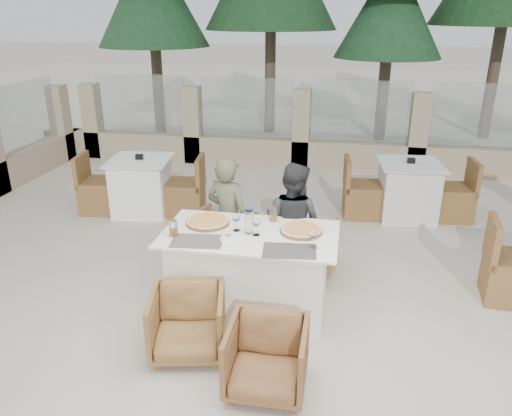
% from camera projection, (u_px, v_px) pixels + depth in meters
% --- Properties ---
extents(ground, '(80.00, 80.00, 0.00)m').
position_uv_depth(ground, '(247.00, 312.00, 4.73)').
color(ground, beige).
rests_on(ground, ground).
extents(sand_patch, '(30.00, 16.00, 0.01)m').
position_uv_depth(sand_patch, '(327.00, 92.00, 17.52)').
color(sand_patch, beige).
rests_on(sand_patch, ground).
extents(perimeter_wall_far, '(10.00, 0.34, 1.60)m').
position_uv_depth(perimeter_wall_far, '(301.00, 124.00, 8.82)').
color(perimeter_wall_far, tan).
rests_on(perimeter_wall_far, ground).
extents(pine_far_left, '(2.42, 2.42, 5.50)m').
position_uv_depth(pine_far_left, '(152.00, 6.00, 10.71)').
color(pine_far_left, '#1E4725').
rests_on(pine_far_left, ground).
extents(pine_centre, '(2.20, 2.20, 5.00)m').
position_uv_depth(pine_centre, '(390.00, 19.00, 10.13)').
color(pine_centre, '#1F4927').
rests_on(pine_centre, ground).
extents(dining_table, '(1.60, 0.90, 0.77)m').
position_uv_depth(dining_table, '(250.00, 270.00, 4.68)').
color(dining_table, white).
rests_on(dining_table, ground).
extents(placemat_near_left, '(0.48, 0.35, 0.00)m').
position_uv_depth(placemat_near_left, '(197.00, 241.00, 4.38)').
color(placemat_near_left, '#635E55').
rests_on(placemat_near_left, dining_table).
extents(placemat_near_right, '(0.48, 0.34, 0.00)m').
position_uv_depth(placemat_near_right, '(289.00, 251.00, 4.20)').
color(placemat_near_right, '#504A44').
rests_on(placemat_near_right, dining_table).
extents(pizza_left, '(0.42, 0.42, 0.05)m').
position_uv_depth(pizza_left, '(208.00, 221.00, 4.73)').
color(pizza_left, orange).
rests_on(pizza_left, dining_table).
extents(pizza_right, '(0.47, 0.47, 0.05)m').
position_uv_depth(pizza_right, '(301.00, 230.00, 4.55)').
color(pizza_right, '#D75E1D').
rests_on(pizza_right, dining_table).
extents(water_bottle, '(0.09, 0.09, 0.26)m').
position_uv_depth(water_bottle, '(249.00, 220.00, 4.49)').
color(water_bottle, '#BDDAF9').
rests_on(water_bottle, dining_table).
extents(wine_glass_centre, '(0.10, 0.10, 0.18)m').
position_uv_depth(wine_glass_centre, '(236.00, 222.00, 4.56)').
color(wine_glass_centre, silver).
rests_on(wine_glass_centre, dining_table).
extents(wine_glass_near, '(0.09, 0.09, 0.18)m').
position_uv_depth(wine_glass_near, '(256.00, 226.00, 4.46)').
color(wine_glass_near, white).
rests_on(wine_glass_near, dining_table).
extents(wine_glass_corner, '(0.09, 0.09, 0.18)m').
position_uv_depth(wine_glass_corner, '(314.00, 238.00, 4.23)').
color(wine_glass_corner, white).
rests_on(wine_glass_corner, dining_table).
extents(beer_glass_left, '(0.10, 0.10, 0.15)m').
position_uv_depth(beer_glass_left, '(173.00, 228.00, 4.46)').
color(beer_glass_left, orange).
rests_on(beer_glass_left, dining_table).
extents(beer_glass_right, '(0.09, 0.09, 0.14)m').
position_uv_depth(beer_glass_right, '(273.00, 214.00, 4.78)').
color(beer_glass_right, orange).
rests_on(beer_glass_right, dining_table).
extents(olive_dish, '(0.13, 0.13, 0.04)m').
position_uv_depth(olive_dish, '(228.00, 237.00, 4.41)').
color(olive_dish, white).
rests_on(olive_dish, dining_table).
extents(armchair_far_left, '(0.80, 0.82, 0.60)m').
position_uv_depth(armchair_far_left, '(219.00, 240.00, 5.50)').
color(armchair_far_left, '#8F5E34').
rests_on(armchair_far_left, ground).
extents(armchair_far_right, '(0.75, 0.76, 0.60)m').
position_uv_depth(armchair_far_right, '(303.00, 248.00, 5.32)').
color(armchair_far_right, olive).
rests_on(armchair_far_right, ground).
extents(armchair_near_left, '(0.71, 0.72, 0.55)m').
position_uv_depth(armchair_near_left, '(188.00, 323.00, 4.08)').
color(armchair_near_left, olive).
rests_on(armchair_near_left, ground).
extents(armchair_near_right, '(0.59, 0.61, 0.54)m').
position_uv_depth(armchair_near_right, '(267.00, 358.00, 3.68)').
color(armchair_near_right, brown).
rests_on(armchair_near_right, ground).
extents(diner_left, '(0.56, 0.45, 1.32)m').
position_uv_depth(diner_left, '(228.00, 218.00, 5.16)').
color(diner_left, '#595C43').
rests_on(diner_left, ground).
extents(diner_right, '(0.76, 0.68, 1.28)m').
position_uv_depth(diner_right, '(292.00, 223.00, 5.07)').
color(diner_right, '#333638').
rests_on(diner_right, ground).
extents(bg_table_a, '(1.73, 1.02, 0.77)m').
position_uv_depth(bg_table_a, '(142.00, 186.00, 6.94)').
color(bg_table_a, white).
rests_on(bg_table_a, ground).
extents(bg_table_b, '(1.71, 0.98, 0.77)m').
position_uv_depth(bg_table_b, '(408.00, 190.00, 6.77)').
color(bg_table_b, silver).
rests_on(bg_table_b, ground).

